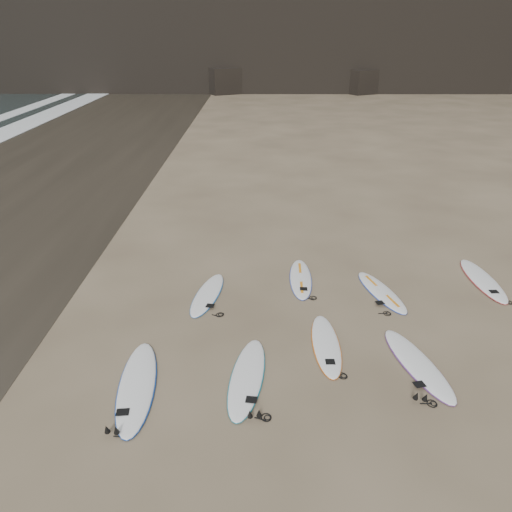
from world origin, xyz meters
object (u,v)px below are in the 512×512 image
at_px(surfboard_2, 326,344).
at_px(surfboard_5, 208,294).
at_px(surfboard_3, 418,364).
at_px(surfboard_1, 247,376).
at_px(surfboard_0, 137,385).
at_px(surfboard_7, 381,292).
at_px(surfboard_8, 483,280).
at_px(surfboard_6, 301,278).

xyz_separation_m(surfboard_2, surfboard_5, (-2.75, 2.20, -0.00)).
bearing_deg(surfboard_2, surfboard_3, -20.80).
xyz_separation_m(surfboard_1, surfboard_5, (-1.08, 3.29, -0.00)).
bearing_deg(surfboard_0, surfboard_1, 1.76).
bearing_deg(surfboard_3, surfboard_7, 77.00).
distance_m(surfboard_5, surfboard_8, 7.38).
distance_m(surfboard_0, surfboard_5, 3.70).
bearing_deg(surfboard_8, surfboard_1, -148.29).
relative_size(surfboard_3, surfboard_8, 0.98).
distance_m(surfboard_1, surfboard_5, 3.46).
xyz_separation_m(surfboard_2, surfboard_6, (-0.31, 3.08, 0.00)).
height_order(surfboard_0, surfboard_7, surfboard_0).
distance_m(surfboard_2, surfboard_6, 3.10).
distance_m(surfboard_1, surfboard_6, 4.39).
relative_size(surfboard_1, surfboard_3, 1.00).
relative_size(surfboard_3, surfboard_7, 1.09).
bearing_deg(surfboard_3, surfboard_6, 104.90).
bearing_deg(surfboard_7, surfboard_0, -161.83).
xyz_separation_m(surfboard_0, surfboard_1, (2.09, 0.27, -0.00)).
height_order(surfboard_0, surfboard_1, surfboard_0).
bearing_deg(surfboard_8, surfboard_7, -168.65).
bearing_deg(surfboard_8, surfboard_0, -153.88).
distance_m(surfboard_2, surfboard_3, 1.89).
height_order(surfboard_6, surfboard_7, same).
bearing_deg(surfboard_5, surfboard_1, -61.01).
bearing_deg(surfboard_0, surfboard_8, 22.04).
relative_size(surfboard_0, surfboard_3, 1.10).
relative_size(surfboard_0, surfboard_7, 1.20).
distance_m(surfboard_2, surfboard_7, 2.91).
bearing_deg(surfboard_1, surfboard_2, 40.59).
relative_size(surfboard_2, surfboard_8, 0.91).
bearing_deg(surfboard_6, surfboard_8, 1.09).
distance_m(surfboard_3, surfboard_8, 4.63).
relative_size(surfboard_7, surfboard_8, 0.90).
distance_m(surfboard_0, surfboard_2, 4.00).
bearing_deg(surfboard_5, surfboard_8, 17.16).
bearing_deg(surfboard_3, surfboard_2, 145.18).
distance_m(surfboard_2, surfboard_8, 5.48).
bearing_deg(surfboard_0, surfboard_6, 46.56).
height_order(surfboard_1, surfboard_7, surfboard_1).
relative_size(surfboard_1, surfboard_8, 0.98).
height_order(surfboard_5, surfboard_7, same).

